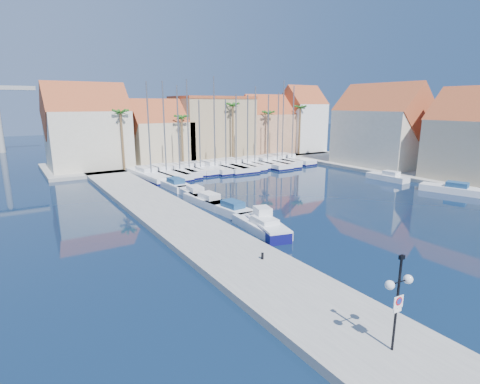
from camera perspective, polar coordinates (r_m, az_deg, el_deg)
The scene contains 39 objects.
ground at distance 29.43m, azimuth 18.68°, elevation -8.64°, with size 260.00×260.00×0.00m, color black.
quay_west at distance 34.47m, azimuth -9.22°, elevation -4.42°, with size 6.00×77.00×0.50m, color gray.
shore_north at distance 72.89m, azimuth -6.24°, elevation 5.05°, with size 54.00×16.00×0.50m, color gray.
shore_east at distance 63.25m, azimuth 26.65°, elevation 2.44°, with size 12.00×60.00×0.50m, color gray.
lamp_post at distance 16.94m, azimuth 23.01°, elevation -13.42°, with size 1.46×0.47×4.31m.
bollard at distance 25.41m, azimuth 3.43°, elevation -9.70°, with size 0.18×0.18×0.44m, color black.
fishing_boat at distance 31.69m, azimuth 4.09°, elevation -5.08°, with size 3.25×6.00×2.00m.
motorboat_west_0 at distance 32.03m, azimuth 3.23°, elevation -5.15°, with size 2.60×6.73×1.40m.
motorboat_west_1 at distance 37.07m, azimuth -1.59°, elevation -2.56°, with size 2.64×6.52×1.40m.
motorboat_west_2 at distance 40.50m, azimuth -5.12°, elevation -1.23°, with size 2.62×6.62×1.40m.
motorboat_west_3 at distance 43.94m, azimuth -7.09°, elevation -0.12°, with size 2.33×6.28×1.40m.
motorboat_west_4 at distance 49.05m, azimuth -10.03°, elevation 1.19°, with size 2.39×6.89×1.40m.
motorboat_east_0 at distance 52.53m, azimuth 29.52°, elevation 0.44°, with size 4.05×7.05×1.40m.
motorboat_east_1 at distance 57.17m, azimuth 21.60°, elevation 2.17°, with size 2.18×5.99×1.40m.
sailboat_0 at distance 55.96m, azimuth -13.64°, elevation 2.58°, with size 3.90×11.54×13.60m.
sailboat_1 at distance 57.18m, azimuth -11.46°, elevation 2.91°, with size 4.21×12.29×13.77m.
sailboat_2 at distance 57.82m, azimuth -9.42°, elevation 3.13°, with size 3.39×10.40×13.23m.
sailboat_3 at distance 58.99m, azimuth -7.92°, elevation 3.43°, with size 2.80×8.87×14.15m.
sailboat_4 at distance 59.57m, azimuth -6.29°, elevation 3.52°, with size 2.81×8.89×11.18m.
sailboat_5 at distance 60.63m, azimuth -4.10°, elevation 3.76°, with size 2.83×10.22×14.69m.
sailboat_6 at distance 61.56m, azimuth -2.47°, elevation 3.88°, with size 3.26×11.24×11.33m.
sailboat_7 at distance 62.66m, azimuth -0.88°, elevation 4.06°, with size 3.65×11.65×12.14m.
sailboat_8 at distance 63.57m, azimuth 0.89°, elevation 4.22°, with size 3.15×9.84×12.04m.
sailboat_9 at distance 65.16m, azimuth 2.00°, elevation 4.46°, with size 2.56×9.31×13.42m.
sailboat_10 at distance 65.52m, azimuth 3.86°, elevation 4.44°, with size 3.22×11.67×12.09m.
sailboat_11 at distance 67.26m, azimuth 5.36°, elevation 4.65°, with size 3.84×11.82×12.49m.
sailboat_12 at distance 68.76m, azimuth 6.12°, elevation 4.87°, with size 2.65×9.77×14.51m.
sailboat_13 at distance 70.05m, azimuth 7.53°, elevation 4.96°, with size 3.78×11.01×13.71m.
building_0 at distance 65.01m, azimuth -22.18°, elevation 8.72°, with size 12.30×9.00×13.50m.
building_1 at distance 68.28m, azimuth -12.07°, elevation 8.54°, with size 10.30×8.00×11.00m.
building_2 at distance 73.64m, azimuth -4.24°, elevation 9.88°, with size 14.20×10.20×11.50m.
building_3 at distance 79.21m, azimuth 3.91°, elevation 9.83°, with size 10.30×8.00×12.00m.
building_4 at distance 84.01m, azimuth 9.38°, elevation 10.64°, with size 8.30×8.00×14.00m.
building_6 at distance 67.55m, azimuth 20.65°, elevation 8.99°, with size 9.00×14.30×13.50m.
palm_0 at distance 60.89m, azimuth -17.75°, elevation 11.23°, with size 2.60×2.60×10.15m.
palm_1 at distance 64.22m, azimuth -8.90°, elevation 10.93°, with size 2.60×2.60×9.15m.
palm_2 at distance 68.79m, azimuth -1.12°, elevation 12.80°, with size 2.60×2.60×11.15m.
palm_3 at distance 73.28m, azimuth 4.36°, elevation 11.70°, with size 2.60×2.60×9.65m.
palm_4 at distance 78.30m, azimuth 9.19°, elevation 12.36°, with size 2.60×2.60×10.65m.
Camera 1 is at (-21.67, -16.82, 10.66)m, focal length 28.00 mm.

